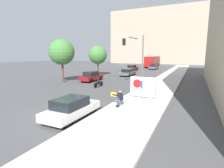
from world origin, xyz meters
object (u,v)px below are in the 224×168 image
object	(u,v)px
seated_protester	(119,98)
street_tree_midblock	(98,55)
car_on_road_nearest	(91,76)
protest_banner	(142,87)
parked_car_curbside	(72,108)
traffic_light_pole	(136,53)
car_on_road_midblock	(128,72)
street_tree_near_curb	(62,52)
jogger_on_sidewalk	(142,88)
car_on_road_far_lane	(154,67)
motorcycle_on_road	(98,83)
car_on_road_distant	(132,68)
city_bus_on_road	(153,61)

from	to	relation	value
seated_protester	street_tree_midblock	xyz separation A→B (m)	(-11.72, 17.18, 3.15)
car_on_road_nearest	protest_banner	bearing A→B (deg)	-36.59
parked_car_curbside	traffic_light_pole	bearing A→B (deg)	88.17
car_on_road_midblock	street_tree_near_curb	bearing A→B (deg)	-117.48
jogger_on_sidewalk	street_tree_near_curb	world-z (taller)	street_tree_near_curb
car_on_road_midblock	car_on_road_far_lane	world-z (taller)	car_on_road_far_lane
street_tree_midblock	motorcycle_on_road	bearing A→B (deg)	-59.98
parked_car_curbside	motorcycle_on_road	bearing A→B (deg)	110.68
car_on_road_nearest	car_on_road_distant	xyz separation A→B (m)	(0.08, 19.03, -0.01)
jogger_on_sidewalk	car_on_road_distant	world-z (taller)	jogger_on_sidewalk
car_on_road_nearest	city_bus_on_road	world-z (taller)	city_bus_on_road
parked_car_curbside	car_on_road_far_lane	xyz separation A→B (m)	(-3.21, 39.79, 0.03)
traffic_light_pole	city_bus_on_road	xyz separation A→B (m)	(-5.62, 35.49, -2.33)
parked_car_curbside	city_bus_on_road	distance (m)	47.80
protest_banner	city_bus_on_road	distance (m)	41.75
seated_protester	jogger_on_sidewalk	bearing A→B (deg)	69.24
street_tree_near_curb	car_on_road_nearest	bearing A→B (deg)	38.28
car_on_road_distant	street_tree_near_curb	distance (m)	22.19
jogger_on_sidewalk	car_on_road_distant	bearing A→B (deg)	-35.71
motorcycle_on_road	street_tree_near_curb	world-z (taller)	street_tree_near_curb
protest_banner	street_tree_midblock	world-z (taller)	street_tree_midblock
seated_protester	car_on_road_nearest	distance (m)	13.97
street_tree_midblock	seated_protester	bearing A→B (deg)	-55.70
city_bus_on_road	seated_protester	bearing A→B (deg)	-80.81
jogger_on_sidewalk	traffic_light_pole	xyz separation A→B (m)	(-2.36, 5.34, 3.20)
street_tree_near_curb	street_tree_midblock	distance (m)	9.22
jogger_on_sidewalk	protest_banner	size ratio (longest dim) A/B	0.74
traffic_light_pole	motorcycle_on_road	distance (m)	5.93
motorcycle_on_road	car_on_road_nearest	bearing A→B (deg)	132.15
car_on_road_midblock	car_on_road_distant	xyz separation A→B (m)	(-2.58, 10.20, 0.04)
parked_car_curbside	motorcycle_on_road	xyz separation A→B (m)	(-3.89, 10.32, -0.16)
jogger_on_sidewalk	street_tree_midblock	bearing A→B (deg)	-14.16
jogger_on_sidewalk	street_tree_near_curb	xyz separation A→B (m)	(-13.25, 4.72, 3.31)
jogger_on_sidewalk	car_on_road_distant	xyz separation A→B (m)	(-9.88, 26.35, -0.33)
car_on_road_far_lane	motorcycle_on_road	size ratio (longest dim) A/B	2.20
car_on_road_midblock	street_tree_near_curb	world-z (taller)	street_tree_near_curb
protest_banner	car_on_road_distant	size ratio (longest dim) A/B	0.52
city_bus_on_road	motorcycle_on_road	distance (m)	37.23
protest_banner	street_tree_midblock	distance (m)	19.08
car_on_road_nearest	street_tree_midblock	world-z (taller)	street_tree_midblock
car_on_road_far_lane	motorcycle_on_road	world-z (taller)	car_on_road_far_lane
protest_banner	car_on_road_far_lane	bearing A→B (deg)	100.27
traffic_light_pole	car_on_road_far_lane	size ratio (longest dim) A/B	1.31
car_on_road_midblock	motorcycle_on_road	distance (m)	12.51
jogger_on_sidewalk	car_on_road_far_lane	distance (m)	33.66
city_bus_on_road	street_tree_midblock	world-z (taller)	street_tree_midblock
seated_protester	traffic_light_pole	size ratio (longest dim) A/B	0.19
jogger_on_sidewalk	street_tree_near_curb	bearing A→B (deg)	14.13
street_tree_near_curb	parked_car_curbside	bearing A→B (deg)	-47.30
car_on_road_midblock	car_on_road_far_lane	distance (m)	17.03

